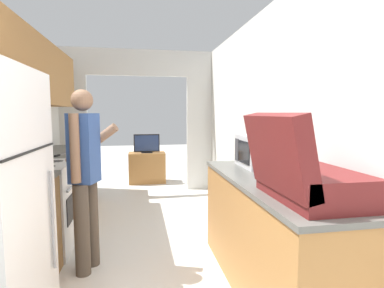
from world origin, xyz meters
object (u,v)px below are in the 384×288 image
(range_oven, at_px, (40,207))
(book_stack, at_px, (275,175))
(television, at_px, (147,144))
(tv_cabinet, at_px, (147,167))
(knife, at_px, (58,155))
(suitcase, at_px, (300,173))
(person, at_px, (85,176))
(microwave, at_px, (259,151))

(range_oven, distance_m, book_stack, 2.35)
(range_oven, xyz_separation_m, television, (1.16, 2.82, 0.34))
(tv_cabinet, bearing_deg, knife, -115.93)
(suitcase, bearing_deg, person, 141.52)
(person, xyz_separation_m, microwave, (1.60, -0.05, 0.19))
(person, distance_m, suitcase, 1.81)
(suitcase, relative_size, television, 1.33)
(person, bearing_deg, tv_cabinet, 8.07)
(range_oven, distance_m, suitcase, 2.58)
(microwave, height_order, tv_cabinet, microwave)
(suitcase, relative_size, knife, 2.11)
(suitcase, height_order, knife, suitcase)
(range_oven, bearing_deg, book_stack, -26.37)
(suitcase, height_order, television, suitcase)
(range_oven, height_order, person, person)
(book_stack, relative_size, television, 0.61)
(microwave, xyz_separation_m, television, (-0.97, 3.35, -0.26))
(suitcase, relative_size, microwave, 1.44)
(range_oven, bearing_deg, tv_cabinet, 68.02)
(tv_cabinet, distance_m, television, 0.49)
(microwave, bearing_deg, book_stack, -97.85)
(person, distance_m, book_stack, 1.63)
(suitcase, xyz_separation_m, book_stack, (0.12, 0.57, -0.13))
(knife, bearing_deg, television, 76.27)
(range_oven, distance_m, microwave, 2.27)
(person, xyz_separation_m, book_stack, (1.53, -0.54, 0.07))
(tv_cabinet, bearing_deg, book_stack, -76.91)
(microwave, distance_m, knife, 2.37)
(book_stack, distance_m, knife, 2.58)
(person, relative_size, suitcase, 2.39)
(tv_cabinet, distance_m, knife, 2.60)
(microwave, bearing_deg, suitcase, -100.14)
(range_oven, relative_size, person, 0.64)
(microwave, height_order, knife, microwave)
(suitcase, distance_m, tv_cabinet, 4.59)
(microwave, distance_m, television, 3.50)
(person, bearing_deg, microwave, -73.15)
(knife, bearing_deg, microwave, -15.66)
(microwave, relative_size, knife, 1.46)
(television, bearing_deg, microwave, -73.83)
(book_stack, distance_m, tv_cabinet, 4.04)
(microwave, bearing_deg, range_oven, 166.07)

